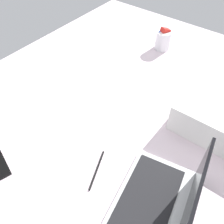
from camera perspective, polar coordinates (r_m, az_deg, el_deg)
name	(u,v)px	position (r cm, az deg, el deg)	size (l,w,h in cm)	color
bed_mattress	(114,109)	(128.14, 0.52, 0.73)	(180.00, 140.00, 18.00)	silver
laptop	(162,200)	(87.54, 11.50, -19.07)	(36.67, 28.69, 23.00)	#B7BABC
snack_cup	(163,39)	(155.56, 11.66, 16.01)	(9.16, 9.00, 13.63)	silver
charger_cable	(97,170)	(95.92, -3.49, -13.07)	(17.00, 0.60, 0.60)	black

